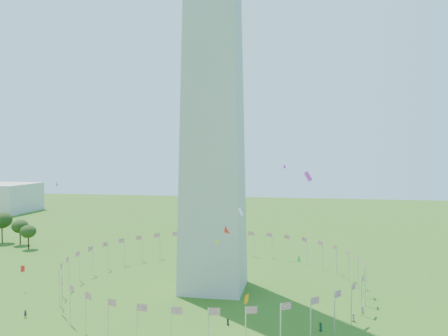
% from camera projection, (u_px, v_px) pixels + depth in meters
% --- Properties ---
extents(flag_ring, '(80.24, 80.24, 9.00)m').
position_uv_depth(flag_ring, '(214.00, 272.00, 120.60)').
color(flag_ring, silver).
rests_on(flag_ring, ground).
extents(kites_aloft, '(96.85, 69.64, 29.45)m').
position_uv_depth(kites_aloft, '(209.00, 243.00, 88.36)').
color(kites_aloft, red).
rests_on(kites_aloft, ground).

